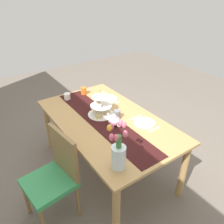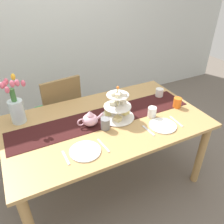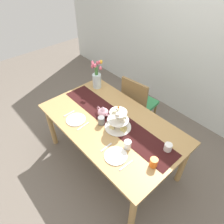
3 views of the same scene
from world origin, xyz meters
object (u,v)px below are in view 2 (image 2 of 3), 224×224
Objects in this scene: chair_left at (60,109)px; dinner_plate_left at (85,151)px; teapot at (90,119)px; knife_left at (103,145)px; tulip_vase at (16,107)px; knife_right at (176,121)px; mug_orange at (177,103)px; fork_right at (148,130)px; fork_left at (66,158)px; tiered_cake_stand at (118,108)px; mug_grey at (105,124)px; mug_white_text at (152,112)px; dinner_plate_right at (163,126)px; cream_jug at (159,93)px; dining_table at (106,129)px.

dinner_plate_left is at bearing -94.17° from chair_left.
teapot is 0.29m from knife_left.
tulip_vase is (-0.44, -0.40, 0.37)m from chair_left.
mug_orange is at bearing 48.83° from knife_right.
knife_left is 0.41m from fork_right.
fork_left is at bearing -136.39° from teapot.
tiered_cake_stand is 0.26m from teapot.
mug_grey is 0.45m from mug_white_text.
mug_orange reaches higher than dinner_plate_right.
fork_right is at bearing -64.75° from chair_left.
dinner_plate_right is 1.53× the size of fork_right.
cream_jug is 0.89× the size of mug_grey.
mug_white_text is (0.28, -0.13, -0.05)m from tiered_cake_stand.
tulip_vase is at bearing 148.10° from teapot.
mug_white_text is at bearing -135.86° from cream_jug.
fork_left is 0.84m from dinner_plate_right.
cream_jug is 0.53m from dinner_plate_right.
tiered_cake_stand is 1.32× the size of dinner_plate_right.
mug_grey is (-0.74, -0.26, 0.01)m from cream_jug.
cream_jug is 0.78m from mug_grey.
teapot is 0.42m from fork_left.
fork_left is 1.17m from mug_orange.
fork_left is 0.70m from fork_right.
mug_grey is (0.25, 0.18, 0.05)m from dinner_plate_left.
dining_table is 0.39m from fork_right.
teapot is at bearing 43.61° from fork_left.
teapot is at bearing 131.69° from mug_grey.
dinner_plate_left and dinner_plate_right have the same top height.
dinner_plate_right is (0.62, -1.01, 0.23)m from chair_left.
tulip_vase reaches higher than teapot.
teapot is (0.08, -0.72, 0.28)m from chair_left.
teapot is 0.33m from dinner_plate_left.
mug_grey is at bearing -34.91° from tulip_vase.
dinner_plate_left is 0.84m from knife_right.
knife_left is at bearing 180.00° from dinner_plate_right.
teapot is (-0.15, 0.00, 0.15)m from dining_table.
teapot is at bearing -179.51° from tiered_cake_stand.
teapot reaches higher than cream_jug.
fork_right is 0.22m from mug_white_text.
fork_right is at bearing -132.23° from mug_white_text.
fork_left is at bearing -158.68° from cream_jug.
cream_jug is 0.50× the size of knife_right.
dinner_plate_left is at bearing 180.00° from knife_right.
chair_left is at bearing 121.58° from dinner_plate_right.
fork_left is at bearing -70.09° from tulip_vase.
teapot is 0.84m from cream_jug.
chair_left is at bearing 94.02° from knife_left.
knife_left is at bearing -119.87° from mug_grey.
dining_table is at bearing 43.32° from dinner_plate_left.
mug_white_text is (0.54, -0.13, -0.01)m from teapot.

